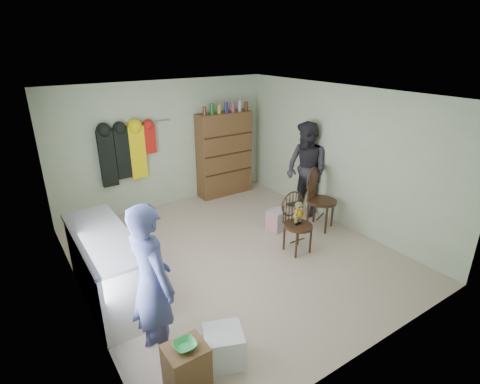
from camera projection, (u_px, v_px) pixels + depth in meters
ground_plane at (234, 254)px, 5.99m from camera, size 5.00×5.00×0.00m
room_walls at (215, 151)px, 5.81m from camera, size 5.00×5.00×5.00m
counter at (107, 267)px, 4.81m from camera, size 0.64×1.86×0.94m
stool at (187, 370)px, 3.55m from camera, size 0.38×0.33×0.55m
bowl at (185, 345)px, 3.43m from camera, size 0.21×0.21×0.05m
plastic_tub at (223, 347)px, 3.92m from camera, size 0.52×0.51×0.38m
chair_front at (296, 219)px, 5.91m from camera, size 0.45×0.45×0.99m
chair_far at (318, 196)px, 6.66m from camera, size 0.66×0.66×1.13m
striped_bag at (277, 220)px, 6.72m from camera, size 0.40×0.34×0.37m
person_left at (152, 283)px, 3.79m from camera, size 0.54×0.72×1.78m
person_right at (306, 170)px, 7.09m from camera, size 0.69×0.88×1.81m
dresser at (224, 154)px, 8.07m from camera, size 1.20×0.39×2.03m
coat_rack at (126, 153)px, 6.93m from camera, size 1.42×0.12×1.09m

